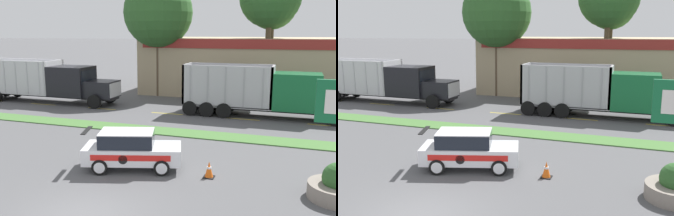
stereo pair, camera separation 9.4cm
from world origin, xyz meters
TOP-DOWN VIEW (x-y plane):
  - grass_verge at (0.00, 10.84)m, footprint 120.00×1.68m
  - centre_line_2 at (-13.48, 15.68)m, footprint 2.40×0.14m
  - centre_line_3 at (-8.08, 15.68)m, footprint 2.40×0.14m
  - centre_line_4 at (-2.68, 15.68)m, footprint 2.40×0.14m
  - centre_line_5 at (2.72, 15.68)m, footprint 2.40×0.14m
  - centre_line_6 at (8.12, 15.68)m, footprint 2.40×0.14m
  - dump_truck_lead at (-12.57, 16.74)m, footprint 12.59×2.86m
  - dump_truck_mid at (4.89, 16.78)m, footprint 11.16×2.59m
  - rally_car at (-0.42, 4.62)m, footprint 4.46×2.87m
  - traffic_cone at (3.00, 4.71)m, footprint 0.45×0.45m
  - store_building_backdrop at (4.44, 28.59)m, footprint 25.05×12.10m
  - tree_behind_left at (3.68, 24.51)m, footprint 4.17×4.17m
  - tree_behind_right at (-6.06, 22.84)m, footprint 6.23×6.23m

SIDE VIEW (x-z plane):
  - centre_line_2 at x=-13.48m, z-range 0.00..0.01m
  - centre_line_3 at x=-8.08m, z-range 0.00..0.01m
  - centre_line_4 at x=-2.68m, z-range 0.00..0.01m
  - centre_line_5 at x=2.72m, z-range 0.00..0.01m
  - centre_line_6 at x=8.12m, z-range 0.00..0.01m
  - grass_verge at x=0.00m, z-range 0.00..0.06m
  - traffic_cone at x=3.00m, z-range -0.01..0.66m
  - rally_car at x=-0.42m, z-range 0.01..1.71m
  - dump_truck_lead at x=-12.57m, z-range -0.10..3.41m
  - dump_truck_mid at x=4.89m, z-range -0.13..3.46m
  - store_building_backdrop at x=4.44m, z-range 0.00..5.29m
  - tree_behind_right at x=-6.06m, z-range 2.05..14.28m
  - tree_behind_left at x=3.68m, z-range 2.82..14.05m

